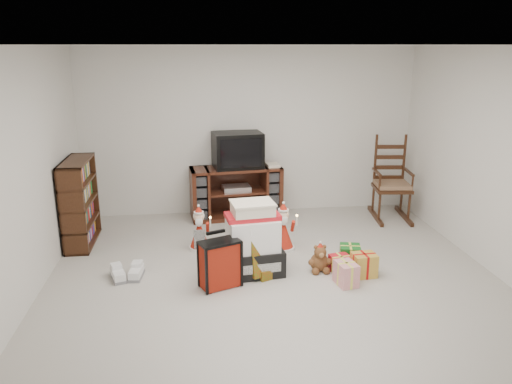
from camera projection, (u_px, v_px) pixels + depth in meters
The scene contains 13 objects.
room at pixel (276, 172), 5.12m from camera, with size 5.01×5.01×2.51m.
tv_stand at pixel (236, 192), 7.46m from camera, with size 1.38×0.61×0.77m.
bookshelf at pixel (80, 204), 6.42m from camera, with size 0.30×0.91×1.11m.
rocking_chair at pixel (390, 189), 7.46m from camera, with size 0.61×0.90×1.28m.
gift_pile at pixel (253, 243), 5.61m from camera, with size 0.71×0.55×0.82m.
red_suitcase at pixel (220, 264), 5.30m from camera, with size 0.45×0.35×0.62m.
stocking at pixel (260, 253), 5.46m from camera, with size 0.29×0.12×0.62m, color #0D7A17, non-canonical shape.
teddy_bear at pixel (320, 260), 5.71m from camera, with size 0.21×0.19×0.32m.
santa_figurine at pixel (283, 232), 6.29m from camera, with size 0.30×0.29×0.62m.
mrs_claus_figurine at pixel (199, 233), 6.31m from camera, with size 0.28×0.27×0.58m.
sneaker_pair at pixel (127, 274), 5.55m from camera, with size 0.39×0.34×0.11m.
gift_cluster at pixel (350, 264), 5.65m from camera, with size 0.50×0.76×0.23m.
crt_television at pixel (238, 150), 7.30m from camera, with size 0.76×0.59×0.52m.
Camera 1 is at (-0.82, -4.91, 2.50)m, focal length 35.00 mm.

